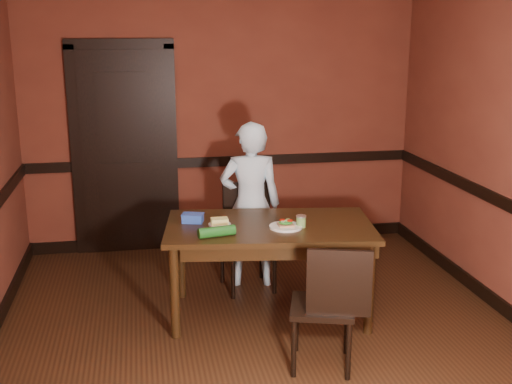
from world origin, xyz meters
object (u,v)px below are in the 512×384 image
object	(u,v)px
chair_far	(248,238)
person	(250,205)
cheese_saucer	(220,222)
dining_table	(269,270)
chair_near	(322,304)
food_tub	(193,218)
sandwich_plate	(286,226)
sauce_jar	(301,221)

from	to	relation	value
chair_far	person	world-z (taller)	person
chair_far	person	size ratio (longest dim) A/B	0.63
chair_far	cheese_saucer	bearing A→B (deg)	-128.62
dining_table	chair_near	size ratio (longest dim) A/B	1.80
person	food_tub	size ratio (longest dim) A/B	7.62
sandwich_plate	chair_near	bearing A→B (deg)	-83.82
food_tub	dining_table	bearing A→B (deg)	1.60
cheese_saucer	sandwich_plate	bearing A→B (deg)	-18.34
person	sauce_jar	world-z (taller)	person
cheese_saucer	chair_near	bearing A→B (deg)	-57.90
dining_table	person	xyz separation A→B (m)	(-0.04, 0.65, 0.36)
dining_table	cheese_saucer	xyz separation A→B (m)	(-0.39, 0.06, 0.40)
dining_table	food_tub	bearing A→B (deg)	172.00
sauce_jar	chair_far	bearing A→B (deg)	114.79
dining_table	sauce_jar	distance (m)	0.49
dining_table	sandwich_plate	xyz separation A→B (m)	(0.11, -0.11, 0.40)
dining_table	sandwich_plate	distance (m)	0.42
chair_far	cheese_saucer	size ratio (longest dim) A/B	5.27
chair_near	food_tub	distance (m)	1.33
chair_far	dining_table	bearing A→B (deg)	-88.72
dining_table	person	distance (m)	0.75
person	sauce_jar	distance (m)	0.81
chair_far	chair_near	world-z (taller)	chair_far
cheese_saucer	chair_far	bearing A→B (deg)	58.22
sauce_jar	food_tub	bearing A→B (deg)	161.53
dining_table	sandwich_plate	world-z (taller)	sandwich_plate
chair_far	sauce_jar	world-z (taller)	chair_far
dining_table	food_tub	world-z (taller)	food_tub
sandwich_plate	sauce_jar	distance (m)	0.12
chair_far	food_tub	size ratio (longest dim) A/B	4.79
chair_near	food_tub	world-z (taller)	chair_near
chair_near	sandwich_plate	xyz separation A→B (m)	(-0.08, 0.75, 0.33)
chair_near	food_tub	size ratio (longest dim) A/B	4.62
person	cheese_saucer	bearing A→B (deg)	66.43
cheese_saucer	food_tub	size ratio (longest dim) A/B	0.91
person	food_tub	bearing A→B (deg)	48.54
dining_table	sauce_jar	xyz separation A→B (m)	(0.23, -0.11, 0.43)
sauce_jar	food_tub	distance (m)	0.86
person	chair_near	bearing A→B (deg)	105.25
chair_near	cheese_saucer	world-z (taller)	chair_near
dining_table	cheese_saucer	size ratio (longest dim) A/B	9.17
person	sandwich_plate	distance (m)	0.78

